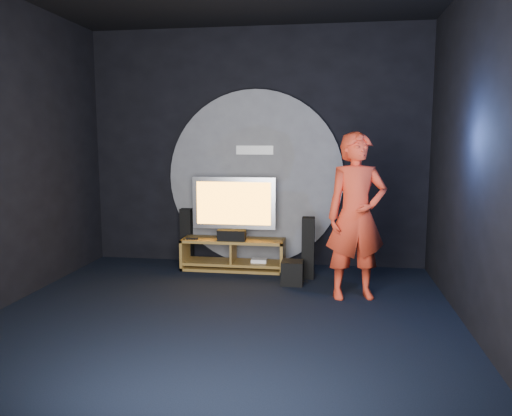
{
  "coord_description": "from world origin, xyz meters",
  "views": [
    {
      "loc": [
        1.12,
        -4.89,
        1.89
      ],
      "look_at": [
        0.22,
        1.05,
        1.05
      ],
      "focal_mm": 35.0,
      "sensor_mm": 36.0,
      "label": 1
    }
  ],
  "objects_px": {
    "tower_speaker_right": "(308,248)",
    "player": "(356,216)",
    "tv": "(234,205)",
    "tower_speaker_left": "(187,236)",
    "media_console": "(234,256)",
    "subwoofer": "(292,273)"
  },
  "relations": [
    {
      "from": "tower_speaker_right",
      "to": "player",
      "type": "relative_size",
      "value": 0.43
    },
    {
      "from": "tv",
      "to": "player",
      "type": "bearing_deg",
      "value": -33.57
    },
    {
      "from": "player",
      "to": "tower_speaker_left",
      "type": "bearing_deg",
      "value": 136.8
    },
    {
      "from": "tower_speaker_left",
      "to": "player",
      "type": "height_order",
      "value": "player"
    },
    {
      "from": "media_console",
      "to": "tv",
      "type": "distance_m",
      "value": 0.74
    },
    {
      "from": "tv",
      "to": "tower_speaker_left",
      "type": "relative_size",
      "value": 1.45
    },
    {
      "from": "tower_speaker_left",
      "to": "tower_speaker_right",
      "type": "xyz_separation_m",
      "value": [
        1.87,
        -0.59,
        0.0
      ]
    },
    {
      "from": "media_console",
      "to": "tower_speaker_right",
      "type": "distance_m",
      "value": 1.14
    },
    {
      "from": "subwoofer",
      "to": "player",
      "type": "distance_m",
      "value": 1.22
    },
    {
      "from": "tower_speaker_left",
      "to": "subwoofer",
      "type": "height_order",
      "value": "tower_speaker_left"
    },
    {
      "from": "tower_speaker_left",
      "to": "media_console",
      "type": "bearing_deg",
      "value": -20.87
    },
    {
      "from": "tv",
      "to": "player",
      "type": "relative_size",
      "value": 0.62
    },
    {
      "from": "tv",
      "to": "tower_speaker_right",
      "type": "bearing_deg",
      "value": -17.89
    },
    {
      "from": "media_console",
      "to": "tv",
      "type": "relative_size",
      "value": 1.22
    },
    {
      "from": "subwoofer",
      "to": "media_console",
      "type": "bearing_deg",
      "value": 145.52
    },
    {
      "from": "subwoofer",
      "to": "tower_speaker_right",
      "type": "bearing_deg",
      "value": 60.83
    },
    {
      "from": "tv",
      "to": "subwoofer",
      "type": "xyz_separation_m",
      "value": [
        0.91,
        -0.68,
        -0.78
      ]
    },
    {
      "from": "tower_speaker_right",
      "to": "subwoofer",
      "type": "height_order",
      "value": "tower_speaker_right"
    },
    {
      "from": "tower_speaker_left",
      "to": "player",
      "type": "relative_size",
      "value": 0.43
    },
    {
      "from": "tower_speaker_left",
      "to": "subwoofer",
      "type": "distance_m",
      "value": 1.94
    },
    {
      "from": "tower_speaker_left",
      "to": "subwoofer",
      "type": "relative_size",
      "value": 2.71
    },
    {
      "from": "media_console",
      "to": "player",
      "type": "height_order",
      "value": "player"
    }
  ]
}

